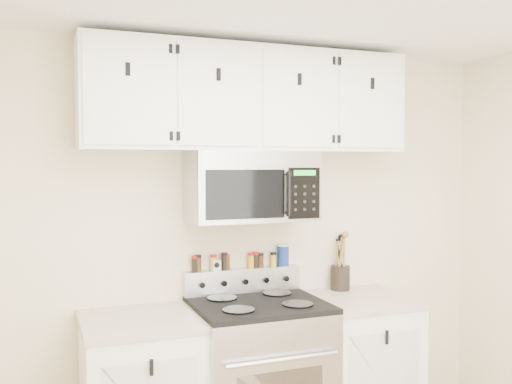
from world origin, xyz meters
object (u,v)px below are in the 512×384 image
at_px(range, 259,379).
at_px(utensil_crock, 340,276).
at_px(salt_canister, 283,255).
at_px(microwave, 251,186).

height_order(range, utensil_crock, utensil_crock).
bearing_deg(utensil_crock, range, -161.03).
height_order(utensil_crock, salt_canister, utensil_crock).
bearing_deg(salt_canister, microwave, -150.97).
xyz_separation_m(utensil_crock, salt_canister, (-0.39, 0.05, 0.15)).
height_order(microwave, salt_canister, microwave).
xyz_separation_m(microwave, salt_canister, (0.28, 0.16, -0.46)).
xyz_separation_m(range, salt_canister, (0.28, 0.28, 0.68)).
relative_size(utensil_crock, salt_canister, 2.72).
bearing_deg(range, utensil_crock, 18.97).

